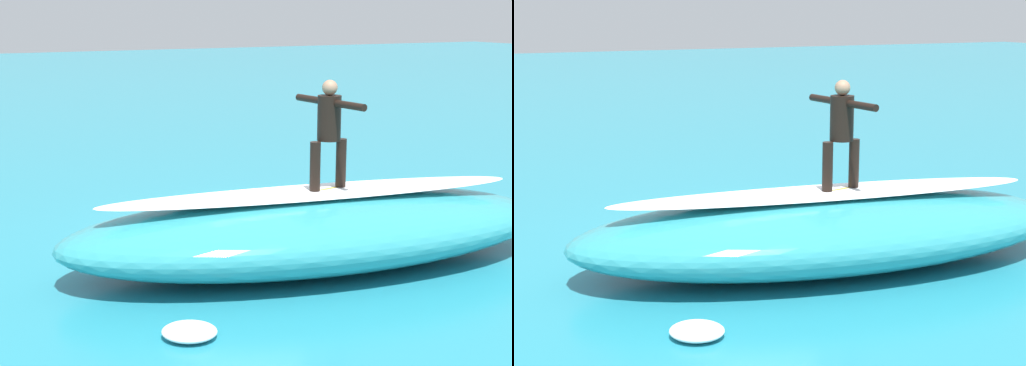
# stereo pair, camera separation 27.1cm
# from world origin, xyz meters

# --- Properties ---
(ground_plane) EXTENTS (120.00, 120.00, 0.00)m
(ground_plane) POSITION_xyz_m (0.00, 0.00, 0.00)
(ground_plane) COLOR teal
(wave_crest) EXTENTS (8.47, 4.25, 1.16)m
(wave_crest) POSITION_xyz_m (-0.09, 2.18, 0.58)
(wave_crest) COLOR teal
(wave_crest) RESTS_ON ground_plane
(wave_foam_lip) EXTENTS (6.96, 2.13, 0.08)m
(wave_foam_lip) POSITION_xyz_m (-0.09, 2.18, 1.20)
(wave_foam_lip) COLOR white
(wave_foam_lip) RESTS_ON wave_crest
(surfboard_riding) EXTENTS (2.20, 0.73, 0.08)m
(surfboard_riding) POSITION_xyz_m (-0.31, 2.21, 1.20)
(surfboard_riding) COLOR yellow
(surfboard_riding) RESTS_ON wave_crest
(surfer_riding) EXTENTS (0.68, 1.63, 1.72)m
(surfer_riding) POSITION_xyz_m (-0.31, 2.21, 2.24)
(surfer_riding) COLOR black
(surfer_riding) RESTS_ON surfboard_riding
(surfboard_paddling) EXTENTS (1.29, 2.03, 0.09)m
(surfboard_paddling) POSITION_xyz_m (0.77, -0.71, 0.05)
(surfboard_paddling) COLOR yellow
(surfboard_paddling) RESTS_ON ground_plane
(surfer_paddling) EXTENTS (0.82, 1.57, 0.29)m
(surfer_paddling) POSITION_xyz_m (0.72, -0.82, 0.22)
(surfer_paddling) COLOR black
(surfer_paddling) RESTS_ON surfboard_paddling
(foam_patch_near) EXTENTS (0.94, 0.92, 0.17)m
(foam_patch_near) POSITION_xyz_m (2.73, 3.88, 0.09)
(foam_patch_near) COLOR white
(foam_patch_near) RESTS_ON ground_plane
(foam_patch_mid) EXTENTS (0.76, 0.83, 0.17)m
(foam_patch_mid) POSITION_xyz_m (0.22, 1.47, 0.09)
(foam_patch_mid) COLOR white
(foam_patch_mid) RESTS_ON ground_plane
(foam_patch_far) EXTENTS (1.05, 1.09, 0.09)m
(foam_patch_far) POSITION_xyz_m (-0.71, -2.20, 0.05)
(foam_patch_far) COLOR white
(foam_patch_far) RESTS_ON ground_plane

